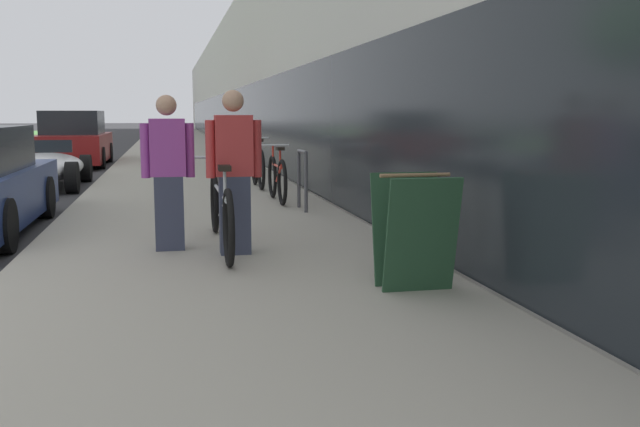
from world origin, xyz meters
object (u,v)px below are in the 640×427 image
tandem_bicycle (221,211)px  bike_rack_hoop (302,174)px  person_bystander (168,173)px  cruiser_bike_nearest (277,178)px  sandwich_board_sign (414,231)px  person_rider (234,172)px  cruiser_bike_middle (258,167)px  vintage_roadster_curbside (41,168)px  parked_sedan_far (74,141)px

tandem_bicycle → bike_rack_hoop: bearing=63.3°
tandem_bicycle → person_bystander: person_bystander is taller
cruiser_bike_nearest → sandwich_board_sign: size_ratio=1.88×
person_rider → cruiser_bike_middle: 6.26m
tandem_bicycle → cruiser_bike_nearest: size_ratio=1.53×
bike_rack_hoop → person_bystander: bearing=-125.0°
cruiser_bike_middle → sandwich_board_sign: bearing=-88.3°
person_rider → cruiser_bike_nearest: person_rider is taller
sandwich_board_sign → tandem_bicycle: bearing=123.9°
person_bystander → cruiser_bike_nearest: (1.64, 3.66, -0.40)m
bike_rack_hoop → vintage_roadster_curbside: 6.92m
bike_rack_hoop → tandem_bicycle: bearing=-116.7°
vintage_roadster_curbside → person_bystander: bearing=-72.6°
tandem_bicycle → sandwich_board_sign: size_ratio=2.88×
person_bystander → cruiser_bike_middle: bearing=74.5°
tandem_bicycle → parked_sedan_far: (-3.13, 14.28, 0.18)m
bike_rack_hoop → person_rider: bearing=-112.3°
tandem_bicycle → person_bystander: 0.64m
parked_sedan_far → person_rider: bearing=-77.5°
bike_rack_hoop → sandwich_board_sign: sandwich_board_sign is taller
person_bystander → vintage_roadster_curbside: (-2.51, 8.00, -0.51)m
person_bystander → sandwich_board_sign: 2.75m
tandem_bicycle → person_rider: (0.11, -0.33, 0.41)m
person_bystander → parked_sedan_far: (-2.62, 14.27, -0.21)m
person_rider → person_bystander: person_rider is taller
person_rider → vintage_roadster_curbside: size_ratio=0.39×
vintage_roadster_curbside → parked_sedan_far: size_ratio=0.90×
person_bystander → cruiser_bike_nearest: bearing=65.9°
person_bystander → cruiser_bike_middle: person_bystander is taller
person_rider → cruiser_bike_middle: (0.99, 6.17, -0.41)m
cruiser_bike_nearest → parked_sedan_far: 11.43m
person_bystander → parked_sedan_far: size_ratio=0.34×
tandem_bicycle → person_bystander: bearing=178.2°
cruiser_bike_middle → vintage_roadster_curbside: 4.66m
bike_rack_hoop → cruiser_bike_middle: size_ratio=0.50×
person_bystander → vintage_roadster_curbside: bearing=107.4°
person_rider → parked_sedan_far: size_ratio=0.35×
person_bystander → sandwich_board_sign: person_bystander is taller
sandwich_board_sign → vintage_roadster_curbside: sandwich_board_sign is taller
person_rider → bike_rack_hoop: (1.22, 2.97, -0.28)m
person_bystander → bike_rack_hoop: 3.22m
tandem_bicycle → bike_rack_hoop: size_ratio=3.06×
cruiser_bike_nearest → vintage_roadster_curbside: (-4.15, 4.33, -0.10)m
tandem_bicycle → parked_sedan_far: bearing=102.4°
sandwich_board_sign → parked_sedan_far: size_ratio=0.20×
cruiser_bike_nearest → sandwich_board_sign: sandwich_board_sign is taller
sandwich_board_sign → person_bystander: bearing=132.6°
sandwich_board_sign → parked_sedan_far: (-4.47, 16.28, 0.11)m
tandem_bicycle → vintage_roadster_curbside: size_ratio=0.64×
cruiser_bike_middle → sandwich_board_sign: cruiser_bike_middle is taller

